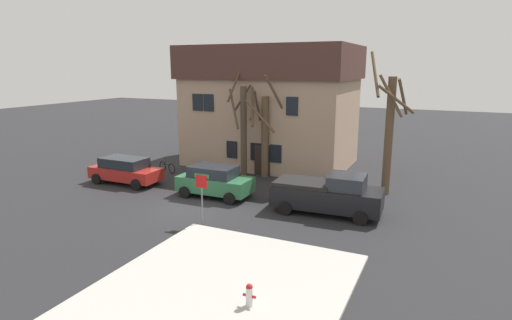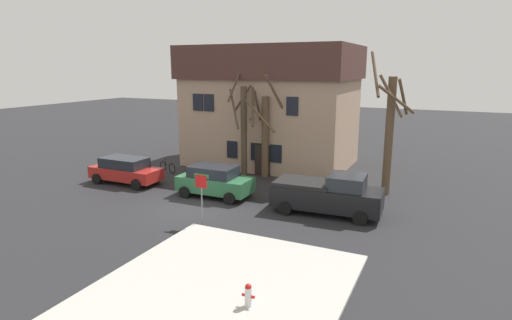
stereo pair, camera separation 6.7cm
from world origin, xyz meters
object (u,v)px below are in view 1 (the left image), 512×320
Objects in this scene: car_red_wagon at (125,170)px; car_green_wagon at (215,181)px; street_sign_pole at (202,189)px; fire_hydrant at (249,295)px; bicycle_leaning at (167,167)px; tree_bare_near at (243,127)px; pickup_truck_black at (328,194)px; tree_bare_far at (389,130)px; tree_bare_mid at (265,130)px; building_main at (271,105)px.

car_green_wagon is at bearing 0.16° from car_red_wagon.
fire_hydrant is at bearing -46.75° from street_sign_pole.
tree_bare_near is at bearing 13.16° from bicycle_leaning.
pickup_truck_black is at bearing 0.03° from car_red_wagon.
tree_bare_far is at bearing -0.80° from tree_bare_near.
tree_bare_mid reaches higher than fire_hydrant.
tree_bare_near is 2.90× the size of street_sign_pole.
bicycle_leaning is at bearing 135.49° from street_sign_pole.
tree_bare_far is 11.33m from street_sign_pole.
tree_bare_mid is 1.61× the size of car_green_wagon.
car_red_wagon is 2.75× the size of bicycle_leaning.
street_sign_pole is 10.78m from bicycle_leaning.
street_sign_pole is at bearing -75.76° from tree_bare_near.
car_green_wagon is 0.76× the size of pickup_truck_black.
car_green_wagon is at bearing 179.91° from pickup_truck_black.
street_sign_pole is at bearing -26.09° from car_red_wagon.
pickup_truck_black is (13.15, 0.01, 0.14)m from car_red_wagon.
building_main reaches higher than bicycle_leaning.
street_sign_pole is at bearing -44.51° from bicycle_leaning.
tree_bare_near is at bearing -153.51° from tree_bare_mid.
pickup_truck_black is at bearing 39.78° from street_sign_pole.
street_sign_pole is 1.45× the size of bicycle_leaning.
tree_bare_near reaches higher than pickup_truck_black.
pickup_truck_black is at bearing -33.48° from tree_bare_near.
car_red_wagon is 3.54m from bicycle_leaning.
tree_bare_far reaches higher than fire_hydrant.
tree_bare_far is 14.53m from fire_hydrant.
tree_bare_near is 4.22× the size of bicycle_leaning.
car_red_wagon is at bearing 144.72° from fire_hydrant.
tree_bare_near reaches higher than bicycle_leaning.
tree_bare_mid is at bearing -72.55° from building_main.
building_main reaches higher than tree_bare_near.
fire_hydrant is (6.79, -9.45, -0.43)m from car_green_wagon.
tree_bare_near is at bearing 117.26° from fire_hydrant.
tree_bare_far is (8.01, -0.76, 0.62)m from tree_bare_mid.
building_main is 20.42m from fire_hydrant.
tree_bare_far is 10.30m from car_green_wagon.
pickup_truck_black is at bearing -0.09° from car_green_wagon.
building_main reaches higher than tree_bare_mid.
tree_bare_mid is 1.47× the size of car_red_wagon.
tree_bare_far is 10.98× the size of fire_hydrant.
car_green_wagon is 4.50m from street_sign_pole.
street_sign_pole is at bearing 133.25° from fire_hydrant.
street_sign_pole is (2.22, -8.76, -1.64)m from tree_bare_near.
building_main is 4.29m from tree_bare_mid.
car_red_wagon is 13.15m from pickup_truck_black.
street_sign_pole is at bearing -140.22° from pickup_truck_black.
tree_bare_near is at bearing 95.96° from car_green_wagon.
bicycle_leaning is at bearing -166.84° from tree_bare_near.
street_sign_pole reaches higher than bicycle_leaning.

